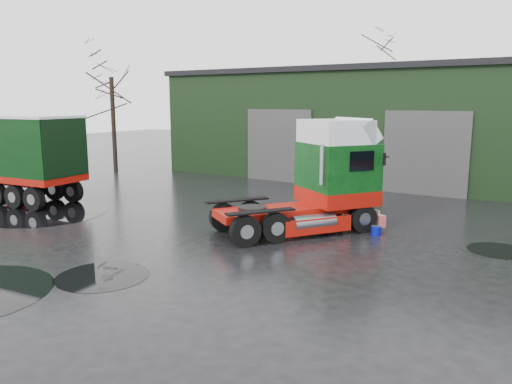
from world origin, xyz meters
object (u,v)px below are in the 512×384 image
at_px(wash_bucket, 376,231).
at_px(tree_back_a, 376,98).
at_px(tree_left, 113,104).
at_px(warehouse, 453,124).
at_px(hero_tractor, 293,176).

height_order(wash_bucket, tree_back_a, tree_back_a).
height_order(wash_bucket, tree_left, tree_left).
relative_size(wash_bucket, tree_back_a, 0.04).
distance_m(wash_bucket, tree_left, 20.98).
distance_m(wash_bucket, tree_back_a, 26.31).
bearing_deg(wash_bucket, warehouse, 92.11).
xyz_separation_m(tree_left, tree_back_a, (11.00, 18.00, 0.50)).
height_order(hero_tractor, tree_back_a, tree_back_a).
bearing_deg(tree_left, warehouse, 22.83).
height_order(hero_tractor, tree_left, tree_left).
relative_size(warehouse, tree_left, 3.81).
xyz_separation_m(hero_tractor, wash_bucket, (2.61, 1.04, -1.77)).
distance_m(hero_tractor, tree_left, 18.66).
bearing_deg(warehouse, tree_back_a, 128.66).
bearing_deg(wash_bucket, tree_back_a, 109.23).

